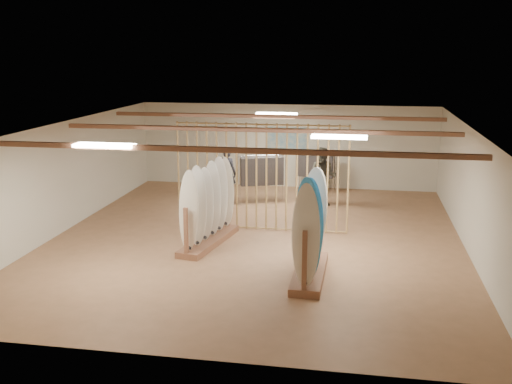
% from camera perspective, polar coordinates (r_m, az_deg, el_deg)
% --- Properties ---
extents(floor, '(12.00, 12.00, 0.00)m').
position_cam_1_polar(floor, '(14.88, 0.00, -4.50)').
color(floor, '#A0714D').
rests_on(floor, ground).
extents(ceiling, '(12.00, 12.00, 0.00)m').
position_cam_1_polar(ceiling, '(14.28, 0.00, 6.26)').
color(ceiling, gray).
rests_on(ceiling, ground).
extents(wall_back, '(12.00, 0.00, 12.00)m').
position_cam_1_polar(wall_back, '(20.35, 2.93, 4.40)').
color(wall_back, silver).
rests_on(wall_back, ground).
extents(wall_front, '(12.00, 0.00, 12.00)m').
position_cam_1_polar(wall_front, '(8.90, -6.76, -7.55)').
color(wall_front, silver).
rests_on(wall_front, ground).
extents(wall_left, '(0.00, 12.00, 12.00)m').
position_cam_1_polar(wall_left, '(16.13, -17.78, 1.40)').
color(wall_left, silver).
rests_on(wall_left, ground).
extents(wall_right, '(0.00, 12.00, 12.00)m').
position_cam_1_polar(wall_right, '(14.53, 19.81, -0.02)').
color(wall_right, silver).
rests_on(wall_right, ground).
extents(ceiling_slats, '(9.50, 6.12, 0.10)m').
position_cam_1_polar(ceiling_slats, '(14.29, 0.00, 5.94)').
color(ceiling_slats, brown).
rests_on(ceiling_slats, ground).
extents(light_panels, '(1.20, 0.35, 0.06)m').
position_cam_1_polar(light_panels, '(14.28, 0.00, 6.02)').
color(light_panels, white).
rests_on(light_panels, ground).
extents(bamboo_partition, '(4.45, 0.05, 2.78)m').
position_cam_1_polar(bamboo_partition, '(15.29, 0.52, 1.41)').
color(bamboo_partition, tan).
rests_on(bamboo_partition, ground).
extents(poster, '(1.40, 0.03, 0.90)m').
position_cam_1_polar(poster, '(20.30, 2.93, 4.94)').
color(poster, teal).
rests_on(poster, ground).
extents(rack_left, '(0.99, 2.54, 2.00)m').
position_cam_1_polar(rack_left, '(14.37, -4.54, -2.34)').
color(rack_left, brown).
rests_on(rack_left, floor).
extents(rack_right, '(0.63, 2.32, 2.20)m').
position_cam_1_polar(rack_right, '(12.29, 5.19, -4.79)').
color(rack_right, brown).
rests_on(rack_right, floor).
extents(clothing_rack_a, '(1.35, 0.79, 1.51)m').
position_cam_1_polar(clothing_rack_a, '(18.23, 0.54, 2.03)').
color(clothing_rack_a, silver).
rests_on(clothing_rack_a, floor).
extents(clothing_rack_b, '(1.25, 0.57, 1.36)m').
position_cam_1_polar(clothing_rack_b, '(19.75, 5.76, 2.56)').
color(clothing_rack_b, silver).
rests_on(clothing_rack_b, floor).
extents(shopper_a, '(0.78, 0.64, 1.83)m').
position_cam_1_polar(shopper_a, '(18.77, -2.73, 2.14)').
color(shopper_a, '#25252D').
rests_on(shopper_a, floor).
extents(shopper_b, '(1.10, 0.94, 1.98)m').
position_cam_1_polar(shopper_b, '(18.00, 6.39, 1.83)').
color(shopper_b, '#333127').
rests_on(shopper_b, floor).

